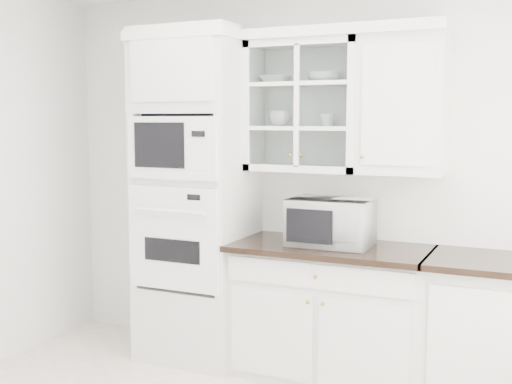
% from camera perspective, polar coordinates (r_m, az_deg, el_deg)
% --- Properties ---
extents(room_shell, '(4.00, 3.50, 2.70)m').
position_cam_1_polar(room_shell, '(3.45, -2.83, 6.80)').
color(room_shell, white).
rests_on(room_shell, ground).
extents(oven_column, '(0.76, 0.68, 2.40)m').
position_cam_1_polar(oven_column, '(4.71, -5.31, -0.39)').
color(oven_column, silver).
rests_on(oven_column, ground).
extents(base_cabinet_run, '(1.32, 0.67, 0.92)m').
position_cam_1_polar(base_cabinet_run, '(4.47, 6.68, -10.43)').
color(base_cabinet_run, silver).
rests_on(base_cabinet_run, ground).
extents(extra_base_cabinet, '(0.72, 0.67, 0.92)m').
position_cam_1_polar(extra_base_cabinet, '(4.29, 19.76, -11.52)').
color(extra_base_cabinet, silver).
rests_on(extra_base_cabinet, ground).
extents(upper_cabinet_glass, '(0.80, 0.33, 0.90)m').
position_cam_1_polar(upper_cabinet_glass, '(4.49, 4.41, 7.60)').
color(upper_cabinet_glass, silver).
rests_on(upper_cabinet_glass, room_shell).
extents(upper_cabinet_solid, '(0.55, 0.33, 0.90)m').
position_cam_1_polar(upper_cabinet_solid, '(4.31, 12.93, 7.51)').
color(upper_cabinet_solid, silver).
rests_on(upper_cabinet_solid, room_shell).
extents(crown_molding, '(2.14, 0.38, 0.07)m').
position_cam_1_polar(crown_molding, '(4.55, 3.07, 13.73)').
color(crown_molding, white).
rests_on(crown_molding, room_shell).
extents(countertop_microwave, '(0.55, 0.46, 0.31)m').
position_cam_1_polar(countertop_microwave, '(4.33, 6.72, -2.65)').
color(countertop_microwave, white).
rests_on(countertop_microwave, base_cabinet_run).
extents(bowl_a, '(0.24, 0.24, 0.05)m').
position_cam_1_polar(bowl_a, '(4.58, 1.72, 9.94)').
color(bowl_a, white).
rests_on(bowl_a, upper_cabinet_glass).
extents(bowl_b, '(0.25, 0.25, 0.07)m').
position_cam_1_polar(bowl_b, '(4.47, 6.05, 10.09)').
color(bowl_b, white).
rests_on(bowl_b, upper_cabinet_glass).
extents(cup_a, '(0.15, 0.15, 0.11)m').
position_cam_1_polar(cup_a, '(4.56, 2.10, 6.53)').
color(cup_a, white).
rests_on(cup_a, upper_cabinet_glass).
extents(cup_b, '(0.11, 0.11, 0.09)m').
position_cam_1_polar(cup_b, '(4.45, 6.37, 6.38)').
color(cup_b, white).
rests_on(cup_b, upper_cabinet_glass).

